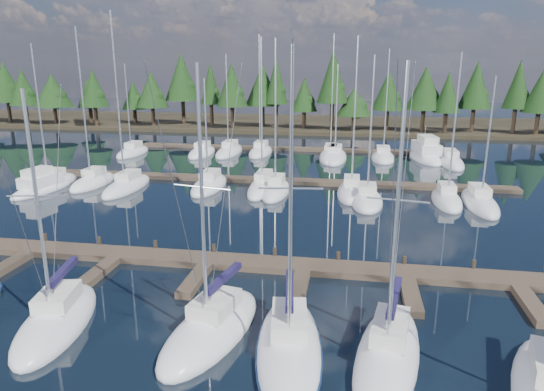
% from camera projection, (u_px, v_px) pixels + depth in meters
% --- Properties ---
extents(ground, '(260.00, 260.00, 0.00)m').
position_uv_depth(ground, '(250.00, 209.00, 41.98)').
color(ground, black).
rests_on(ground, ground).
extents(far_shore, '(220.00, 30.00, 0.60)m').
position_uv_depth(far_shore, '(311.00, 124.00, 98.99)').
color(far_shore, '#30281A').
rests_on(far_shore, ground).
extents(main_dock, '(44.00, 6.13, 0.90)m').
position_uv_depth(main_dock, '(207.00, 264.00, 29.89)').
color(main_dock, '#4C3E2F').
rests_on(main_dock, ground).
extents(back_docks, '(50.00, 21.80, 0.40)m').
position_uv_depth(back_docks, '(282.00, 163.00, 60.56)').
color(back_docks, '#4C3E2F').
rests_on(back_docks, ground).
extents(front_sailboat_2, '(4.27, 8.07, 11.98)m').
position_uv_depth(front_sailboat_2, '(57.00, 321.00, 23.18)').
color(front_sailboat_2, silver).
rests_on(front_sailboat_2, ground).
extents(front_sailboat_3, '(4.52, 8.48, 13.02)m').
position_uv_depth(front_sailboat_3, '(212.00, 328.00, 22.50)').
color(front_sailboat_3, silver).
rests_on(front_sailboat_3, ground).
extents(front_sailboat_4, '(4.08, 9.75, 13.66)m').
position_uv_depth(front_sailboat_4, '(289.00, 347.00, 21.03)').
color(front_sailboat_4, silver).
rests_on(front_sailboat_4, ground).
extents(front_sailboat_5, '(4.03, 9.26, 13.08)m').
position_uv_depth(front_sailboat_5, '(388.00, 354.00, 20.48)').
color(front_sailboat_5, silver).
rests_on(front_sailboat_5, ground).
extents(back_sailboat_rows, '(45.22, 31.18, 17.67)m').
position_uv_depth(back_sailboat_rows, '(276.00, 170.00, 56.18)').
color(back_sailboat_rows, silver).
rests_on(back_sailboat_rows, ground).
extents(motor_yacht_left, '(3.54, 8.11, 3.91)m').
position_uv_depth(motor_yacht_left, '(42.00, 187.00, 47.76)').
color(motor_yacht_left, silver).
rests_on(motor_yacht_left, ground).
extents(motor_yacht_right, '(4.82, 10.69, 5.17)m').
position_uv_depth(motor_yacht_right, '(426.00, 155.00, 63.89)').
color(motor_yacht_right, silver).
rests_on(motor_yacht_right, ground).
extents(tree_line, '(186.62, 11.80, 14.12)m').
position_uv_depth(tree_line, '(293.00, 90.00, 88.27)').
color(tree_line, black).
rests_on(tree_line, far_shore).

